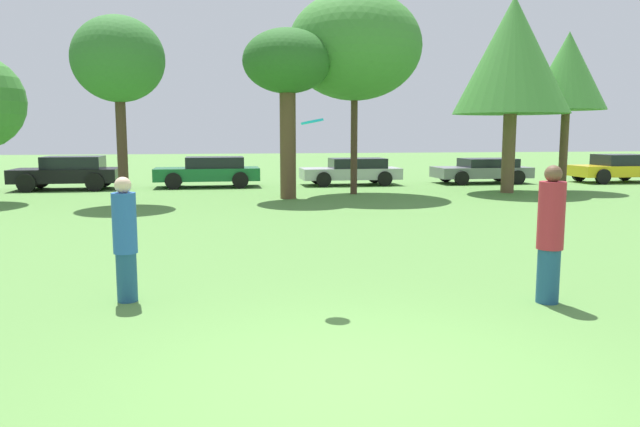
% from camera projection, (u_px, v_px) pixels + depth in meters
% --- Properties ---
extents(ground_plane, '(120.00, 120.00, 0.00)m').
position_uv_depth(ground_plane, '(362.00, 380.00, 5.47)').
color(ground_plane, '#54843D').
extents(person_thrower, '(0.31, 0.31, 1.67)m').
position_uv_depth(person_thrower, '(125.00, 239.00, 7.94)').
color(person_thrower, navy).
rests_on(person_thrower, ground).
extents(person_catcher, '(0.34, 0.34, 1.82)m').
position_uv_depth(person_catcher, '(550.00, 234.00, 7.86)').
color(person_catcher, navy).
rests_on(person_catcher, ground).
extents(frisbee, '(0.30, 0.30, 0.10)m').
position_uv_depth(frisbee, '(312.00, 122.00, 7.78)').
color(frisbee, '#19B2D8').
extents(tree_2, '(2.82, 2.82, 5.80)m').
position_uv_depth(tree_2, '(118.00, 61.00, 18.48)').
color(tree_2, '#473323').
rests_on(tree_2, ground).
extents(tree_3, '(2.99, 2.99, 5.67)m').
position_uv_depth(tree_3, '(287.00, 66.00, 20.00)').
color(tree_3, brown).
rests_on(tree_3, ground).
extents(tree_4, '(4.77, 4.77, 7.18)m').
position_uv_depth(tree_4, '(355.00, 47.00, 21.39)').
color(tree_4, '#473323').
rests_on(tree_4, ground).
extents(tree_5, '(4.22, 4.22, 7.14)m').
position_uv_depth(tree_5, '(513.00, 56.00, 21.92)').
color(tree_5, brown).
rests_on(tree_5, ground).
extents(tree_6, '(2.90, 2.90, 5.99)m').
position_uv_depth(tree_6, '(568.00, 72.00, 22.62)').
color(tree_6, brown).
rests_on(tree_6, ground).
extents(parked_car_black, '(3.98, 2.09, 1.31)m').
position_uv_depth(parked_car_black, '(68.00, 172.00, 23.72)').
color(parked_car_black, black).
rests_on(parked_car_black, ground).
extents(parked_car_green, '(4.26, 1.93, 1.24)m').
position_uv_depth(parked_car_green, '(209.00, 171.00, 24.86)').
color(parked_car_green, '#196633').
rests_on(parked_car_green, ground).
extents(parked_car_silver, '(4.22, 1.86, 1.15)m').
position_uv_depth(parked_car_silver, '(352.00, 171.00, 25.82)').
color(parked_car_silver, '#B2B2B7').
rests_on(parked_car_silver, ground).
extents(parked_car_grey, '(4.18, 2.03, 1.10)m').
position_uv_depth(parked_car_grey, '(483.00, 170.00, 26.77)').
color(parked_car_grey, slate).
rests_on(parked_car_grey, ground).
extents(parked_car_yellow, '(3.83, 1.96, 1.26)m').
position_uv_depth(parked_car_yellow, '(617.00, 168.00, 27.19)').
color(parked_car_yellow, gold).
rests_on(parked_car_yellow, ground).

